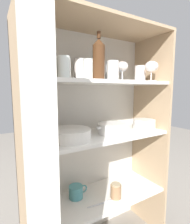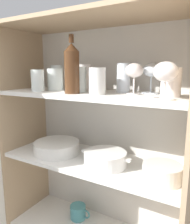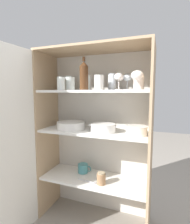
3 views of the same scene
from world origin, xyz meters
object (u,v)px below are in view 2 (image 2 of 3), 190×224
at_px(plate_stack_white, 57,147).
at_px(casserole_dish, 105,159).
at_px(wine_bottle, 72,68).
at_px(coffee_mug_primary, 78,212).
at_px(mixing_bowl_large, 162,172).

bearing_deg(plate_stack_white, casserole_dish, -1.94).
bearing_deg(casserole_dish, wine_bottle, -160.42).
xyz_separation_m(casserole_dish, coffee_mug_primary, (-0.22, 0.09, -0.41)).
xyz_separation_m(mixing_bowl_large, coffee_mug_primary, (-0.49, 0.11, -0.42)).
relative_size(mixing_bowl_large, coffee_mug_primary, 1.23).
relative_size(wine_bottle, plate_stack_white, 1.05).
distance_m(plate_stack_white, casserole_dish, 0.30).
xyz_separation_m(mixing_bowl_large, casserole_dish, (-0.26, 0.01, -0.00)).
relative_size(wine_bottle, coffee_mug_primary, 2.00).
bearing_deg(mixing_bowl_large, coffee_mug_primary, 167.57).
relative_size(mixing_bowl_large, casserole_dish, 0.63).
distance_m(wine_bottle, mixing_bowl_large, 0.58).
height_order(plate_stack_white, mixing_bowl_large, mixing_bowl_large).
height_order(wine_bottle, casserole_dish, wine_bottle).
height_order(plate_stack_white, coffee_mug_primary, plate_stack_white).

